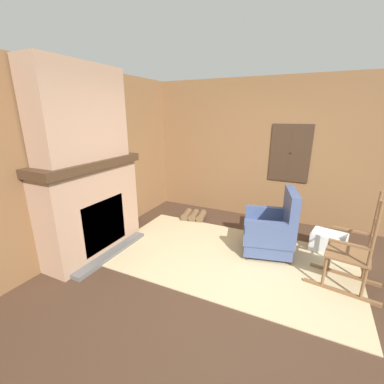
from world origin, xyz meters
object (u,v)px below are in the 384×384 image
at_px(oil_lamp_vase, 52,158).
at_px(rocking_chair, 352,256).
at_px(firewood_stack, 194,215).
at_px(storage_case, 89,154).
at_px(armchair, 271,231).
at_px(laundry_basket, 328,242).

bearing_deg(oil_lamp_vase, rocking_chair, 18.47).
bearing_deg(firewood_stack, storage_case, -117.89).
bearing_deg(armchair, storage_case, 8.44).
bearing_deg(laundry_basket, rocking_chair, -77.34).
bearing_deg(firewood_stack, laundry_basket, -5.83).
xyz_separation_m(laundry_basket, oil_lamp_vase, (-3.23, -1.97, 1.35)).
relative_size(rocking_chair, oil_lamp_vase, 4.23).
height_order(rocking_chair, laundry_basket, rocking_chair).
bearing_deg(laundry_basket, firewood_stack, 174.17).
distance_m(rocking_chair, firewood_stack, 2.78).
height_order(rocking_chair, oil_lamp_vase, oil_lamp_vase).
height_order(laundry_basket, storage_case, storage_case).
bearing_deg(laundry_basket, armchair, -151.41).
xyz_separation_m(firewood_stack, oil_lamp_vase, (-0.87, -2.21, 1.42)).
relative_size(armchair, oil_lamp_vase, 3.52).
xyz_separation_m(oil_lamp_vase, storage_case, (0.00, 0.57, -0.04)).
bearing_deg(storage_case, armchair, 21.69).
bearing_deg(storage_case, rocking_chair, 9.53).
relative_size(laundry_basket, oil_lamp_vase, 1.91).
relative_size(armchair, firewood_stack, 1.94).
height_order(armchair, firewood_stack, armchair).
bearing_deg(rocking_chair, oil_lamp_vase, 27.50).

